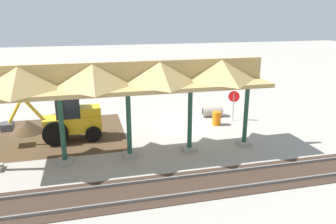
{
  "coord_description": "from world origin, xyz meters",
  "views": [
    {
      "loc": [
        6.05,
        19.45,
        7.07
      ],
      "look_at": [
        1.64,
        1.79,
        1.6
      ],
      "focal_mm": 35.0,
      "sensor_mm": 36.0,
      "label": 1
    }
  ],
  "objects_px": {
    "backhoe": "(70,119)",
    "traffic_barrel": "(217,118)",
    "concrete_pipe": "(212,111)",
    "stop_sign": "(234,100)"
  },
  "relations": [
    {
      "from": "backhoe",
      "to": "traffic_barrel",
      "type": "bearing_deg",
      "value": -177.49
    },
    {
      "from": "backhoe",
      "to": "concrete_pipe",
      "type": "distance_m",
      "value": 9.98
    },
    {
      "from": "concrete_pipe",
      "to": "traffic_barrel",
      "type": "bearing_deg",
      "value": 76.99
    },
    {
      "from": "backhoe",
      "to": "stop_sign",
      "type": "bearing_deg",
      "value": -174.61
    },
    {
      "from": "backhoe",
      "to": "traffic_barrel",
      "type": "relative_size",
      "value": 5.98
    },
    {
      "from": "traffic_barrel",
      "to": "stop_sign",
      "type": "bearing_deg",
      "value": -157.32
    },
    {
      "from": "stop_sign",
      "to": "concrete_pipe",
      "type": "relative_size",
      "value": 1.4
    },
    {
      "from": "stop_sign",
      "to": "backhoe",
      "type": "height_order",
      "value": "backhoe"
    },
    {
      "from": "backhoe",
      "to": "concrete_pipe",
      "type": "height_order",
      "value": "backhoe"
    },
    {
      "from": "stop_sign",
      "to": "concrete_pipe",
      "type": "bearing_deg",
      "value": -50.37
    }
  ]
}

